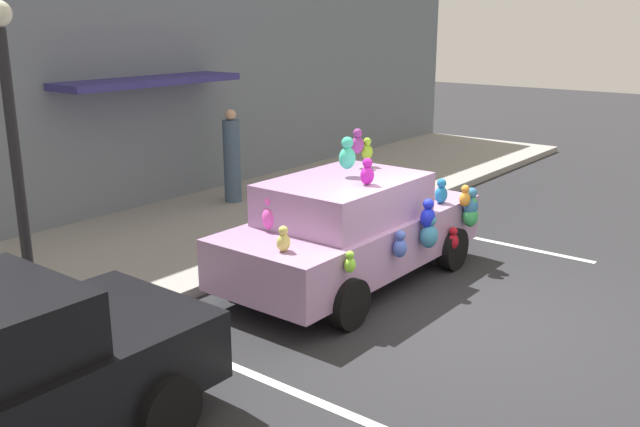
% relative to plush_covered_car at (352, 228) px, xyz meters
% --- Properties ---
extents(ground_plane, '(60.00, 60.00, 0.00)m').
position_rel_plush_covered_car_xyz_m(ground_plane, '(-0.20, -1.69, -0.80)').
color(ground_plane, '#262628').
extents(sidewalk, '(24.00, 4.00, 0.15)m').
position_rel_plush_covered_car_xyz_m(sidewalk, '(-0.20, 3.31, -0.73)').
color(sidewalk, gray).
rests_on(sidewalk, ground).
extents(storefront_building, '(24.00, 1.25, 6.40)m').
position_rel_plush_covered_car_xyz_m(storefront_building, '(-0.20, 5.45, 2.39)').
color(storefront_building, slate).
rests_on(storefront_building, ground).
extents(parking_stripe_front, '(0.12, 3.60, 0.01)m').
position_rel_plush_covered_car_xyz_m(parking_stripe_front, '(2.99, -0.69, -0.80)').
color(parking_stripe_front, silver).
rests_on(parking_stripe_front, ground).
extents(parking_stripe_rear, '(0.12, 3.60, 0.01)m').
position_rel_plush_covered_car_xyz_m(parking_stripe_rear, '(-2.84, -0.69, -0.80)').
color(parking_stripe_rear, silver).
rests_on(parking_stripe_rear, ground).
extents(plush_covered_car, '(4.26, 2.10, 2.11)m').
position_rel_plush_covered_car_xyz_m(plush_covered_car, '(0.00, 0.00, 0.00)').
color(plush_covered_car, '#AE85B1').
rests_on(plush_covered_car, ground).
extents(teddy_bear_on_sidewalk, '(0.40, 0.34, 0.77)m').
position_rel_plush_covered_car_xyz_m(teddy_bear_on_sidewalk, '(2.35, 2.22, -0.30)').
color(teddy_bear_on_sidewalk, pink).
rests_on(teddy_bear_on_sidewalk, sidewalk).
extents(street_lamp_post, '(0.28, 0.28, 3.68)m').
position_rel_plush_covered_car_xyz_m(street_lamp_post, '(-3.80, 1.81, 1.61)').
color(street_lamp_post, black).
rests_on(street_lamp_post, sidewalk).
extents(pedestrian_near_shopfront, '(0.33, 0.33, 1.82)m').
position_rel_plush_covered_car_xyz_m(pedestrian_near_shopfront, '(1.80, 4.18, 0.19)').
color(pedestrian_near_shopfront, '#3F5568').
rests_on(pedestrian_near_shopfront, sidewalk).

